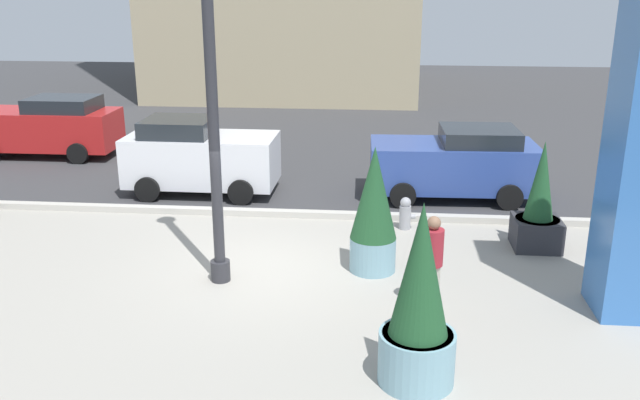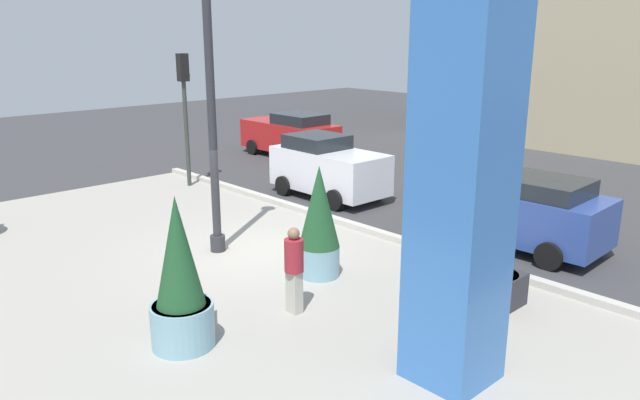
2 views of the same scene
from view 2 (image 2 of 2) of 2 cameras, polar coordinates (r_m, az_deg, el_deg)
ground_plane at (r=17.33m, az=4.33°, el=-1.78°), size 60.00×60.00×0.00m
plaza_pavement at (r=13.75m, az=-12.96°, el=-6.83°), size 18.00×10.00×0.02m
curb_strip at (r=16.70m, az=2.29°, el=-2.14°), size 18.00×0.24×0.16m
lamp_post at (r=14.19m, az=-10.16°, el=8.79°), size 0.44×0.44×7.24m
art_pillar_blue at (r=8.88m, az=13.08°, el=-0.32°), size 1.17×1.17×5.54m
potted_plant_mid_plaza at (r=10.34m, az=-12.99°, el=-7.54°), size 1.06×1.06×2.63m
potted_plant_near_right at (r=12.17m, az=16.16°, el=-5.52°), size 0.95×0.95×2.29m
potted_plant_near_left at (r=12.94m, az=-0.08°, el=-2.08°), size 0.88×0.88×2.46m
fire_hydrant at (r=14.43m, az=8.67°, el=-3.96°), size 0.36×0.26×0.75m
traffic_light_far_side at (r=21.00m, az=-12.57°, el=9.30°), size 0.28×0.42×4.46m
car_curb_west at (r=15.62m, az=18.31°, el=-0.96°), size 4.22×2.20×1.82m
car_passing_lane at (r=25.88m, az=-2.77°, el=6.15°), size 4.55×2.02×1.88m
car_curb_east at (r=19.36m, az=0.74°, el=3.09°), size 3.88×2.04×1.96m
pedestrian_by_curb at (r=11.35m, az=-2.45°, el=-6.20°), size 0.36×0.36×1.69m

